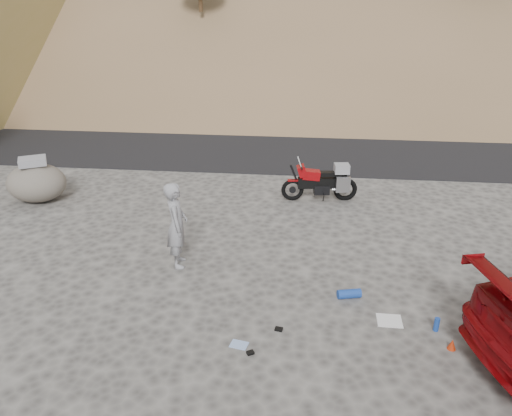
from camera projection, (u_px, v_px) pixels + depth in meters
The scene contains 12 objects.
ground at pixel (264, 270), 10.04m from camera, with size 140.00×140.00×0.00m, color #454340.
road at pixel (286, 142), 18.20m from camera, with size 120.00×7.00×0.05m, color black.
motorcycle at pixel (323, 182), 13.10m from camera, with size 2.01×0.72×1.20m.
man at pixel (180, 264), 10.26m from camera, with size 0.65×0.43×1.79m, color gray.
boulder at pixel (36, 182), 13.08m from camera, with size 1.83×1.68×1.18m.
gear_white_cloth at pixel (389, 321), 8.51m from camera, with size 0.42×0.37×0.01m, color white.
gear_blue_mat at pixel (349, 294), 9.11m from camera, with size 0.17×0.17×0.43m, color #193E99.
gear_bottle at pixel (437, 324), 8.23m from camera, with size 0.09×0.09×0.24m, color #193E99.
gear_funnel at pixel (452, 344), 7.82m from camera, with size 0.14×0.14×0.18m, color #AC280B.
gear_glove_a at pixel (279, 329), 8.28m from camera, with size 0.13×0.09×0.04m, color black.
gear_glove_b at pixel (250, 353), 7.75m from camera, with size 0.11×0.08×0.04m, color black.
gear_blue_cloth at pixel (239, 345), 7.94m from camera, with size 0.28×0.20×0.01m, color #8EAADC.
Camera 1 is at (0.73, -8.62, 5.24)m, focal length 35.00 mm.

